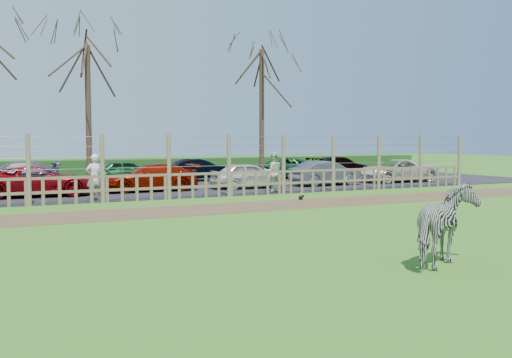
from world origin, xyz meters
name	(u,v)px	position (x,y,z in m)	size (l,w,h in m)	color
ground	(264,229)	(0.00, 0.00, 0.00)	(120.00, 120.00, 0.00)	#65A529
dirt_strip	(202,209)	(0.00, 4.50, 0.01)	(34.00, 2.80, 0.01)	brown
asphalt	(128,186)	(0.00, 14.50, 0.02)	(44.00, 13.00, 0.04)	#232326
hedge	(100,169)	(0.00, 21.50, 0.55)	(46.00, 2.00, 1.10)	#1E4716
fence	(169,179)	(0.00, 8.00, 0.80)	(30.16, 0.16, 2.50)	brown
tree_mid	(88,82)	(-2.00, 13.50, 4.87)	(4.80, 4.80, 6.83)	#3D2B1E
tree_right	(262,83)	(7.00, 14.00, 5.24)	(4.80, 4.80, 7.35)	#3D2B1E
zebra	(446,226)	(0.98, -5.33, 0.75)	(0.81, 1.77, 1.50)	gray
visitor_a	(94,177)	(-2.71, 8.45, 0.90)	(0.63, 0.41, 1.72)	silver
visitor_b	(273,172)	(4.76, 8.49, 0.90)	(0.84, 0.65, 1.72)	beige
crow	(301,197)	(4.44, 5.61, 0.09)	(0.23, 0.17, 0.19)	black
car_2	(39,181)	(-4.40, 11.07, 0.64)	(1.99, 4.32, 1.20)	maroon
car_3	(151,177)	(0.21, 11.31, 0.64)	(1.68, 4.13, 1.20)	#8D1203
car_4	(249,175)	(4.67, 10.73, 0.64)	(1.42, 3.52, 1.20)	silver
car_5	(326,173)	(8.86, 10.65, 0.64)	(1.27, 3.64, 1.20)	#535562
car_6	(396,171)	(13.43, 10.87, 0.64)	(1.99, 4.32, 1.20)	silver
car_9	(14,174)	(-4.99, 16.40, 0.64)	(1.68, 4.13, 1.20)	slate
car_10	(128,172)	(0.36, 16.10, 0.64)	(1.42, 3.52, 1.20)	#165221
car_11	(199,170)	(4.26, 16.20, 0.64)	(1.27, 3.64, 1.20)	black
car_12	(280,168)	(9.22, 16.03, 0.64)	(1.99, 4.32, 1.20)	#155428
car_13	(340,167)	(13.37, 15.96, 0.64)	(1.68, 4.13, 1.20)	black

